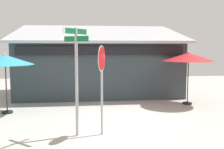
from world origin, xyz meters
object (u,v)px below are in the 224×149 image
patio_umbrella_teal_left (5,60)px  patio_umbrella_crimson_center (189,57)px  street_sign_post (76,71)px  stop_sign (102,73)px

patio_umbrella_teal_left → patio_umbrella_crimson_center: bearing=5.6°
patio_umbrella_crimson_center → street_sign_post: bearing=-142.8°
street_sign_post → patio_umbrella_teal_left: bearing=133.2°
patio_umbrella_crimson_center → patio_umbrella_teal_left: bearing=-174.4°
street_sign_post → stop_sign: bearing=1.9°
stop_sign → patio_umbrella_crimson_center: (4.35, 3.85, 0.30)m
patio_umbrella_teal_left → patio_umbrella_crimson_center: patio_umbrella_crimson_center is taller
street_sign_post → patio_umbrella_crimson_center: (5.10, 3.87, 0.23)m
stop_sign → patio_umbrella_crimson_center: 5.82m
street_sign_post → patio_umbrella_crimson_center: bearing=37.2°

